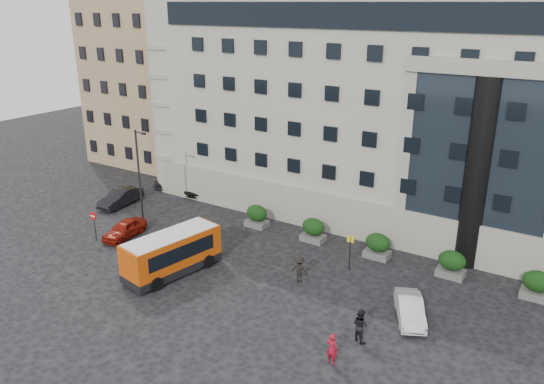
{
  "coord_description": "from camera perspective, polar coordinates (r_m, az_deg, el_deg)",
  "views": [
    {
      "loc": [
        18.4,
        -25.13,
        17.3
      ],
      "look_at": [
        0.06,
        3.73,
        5.0
      ],
      "focal_mm": 35.0,
      "sensor_mm": 36.0,
      "label": 1
    }
  ],
  "objects": [
    {
      "name": "pedestrian_c",
      "position": [
        34.89,
        2.99,
        -8.31
      ],
      "size": [
        1.2,
        0.77,
        1.77
      ],
      "primitive_type": "imported",
      "rotation": [
        0.0,
        0.0,
        3.25
      ],
      "color": "black",
      "rests_on": "ground"
    },
    {
      "name": "pedestrian_b",
      "position": [
        29.67,
        9.47,
        -13.95
      ],
      "size": [
        1.14,
        1.02,
        1.91
      ],
      "primitive_type": "imported",
      "rotation": [
        0.0,
        0.0,
        2.75
      ],
      "color": "black",
      "rests_on": "ground"
    },
    {
      "name": "no_entry_sign",
      "position": [
        42.56,
        -18.63,
        -2.88
      ],
      "size": [
        0.64,
        0.16,
        2.32
      ],
      "color": "#262628",
      "rests_on": "ground"
    },
    {
      "name": "pedestrian_a",
      "position": [
        27.92,
        6.47,
        -16.42
      ],
      "size": [
        0.67,
        0.48,
        1.74
      ],
      "primitive_type": "imported",
      "rotation": [
        0.0,
        0.0,
        3.04
      ],
      "color": "maroon",
      "rests_on": "ground"
    },
    {
      "name": "hedge_e",
      "position": [
        36.81,
        26.66,
        -8.92
      ],
      "size": [
        1.8,
        1.26,
        1.84
      ],
      "color": "#52524F",
      "rests_on": "ground"
    },
    {
      "name": "hedge_c",
      "position": [
        38.68,
        11.29,
        -5.66
      ],
      "size": [
        1.8,
        1.26,
        1.84
      ],
      "color": "#52524F",
      "rests_on": "ground"
    },
    {
      "name": "minibus",
      "position": [
        36.23,
        -10.71,
        -6.35
      ],
      "size": [
        3.56,
        7.06,
        2.82
      ],
      "rotation": [
        0.0,
        0.0,
        -0.19
      ],
      "color": "#C54409",
      "rests_on": "ground"
    },
    {
      "name": "ground",
      "position": [
        35.63,
        -3.34,
        -9.3
      ],
      "size": [
        120.0,
        120.0,
        0.0
      ],
      "primitive_type": "plane",
      "color": "black",
      "rests_on": "ground"
    },
    {
      "name": "white_taxi",
      "position": [
        32.18,
        14.62,
        -12.08
      ],
      "size": [
        3.02,
        4.19,
        1.31
      ],
      "primitive_type": "imported",
      "rotation": [
        0.0,
        0.0,
        0.46
      ],
      "color": "silver",
      "rests_on": "ground"
    },
    {
      "name": "bus_stop_sign",
      "position": [
        36.28,
        8.4,
        -5.85
      ],
      "size": [
        0.5,
        0.08,
        2.52
      ],
      "color": "#262628",
      "rests_on": "ground"
    },
    {
      "name": "apartment_far",
      "position": [
        78.01,
        -3.39,
        15.13
      ],
      "size": [
        13.0,
        13.0,
        22.0
      ],
      "primitive_type": "cube",
      "color": "#83674C",
      "rests_on": "ground"
    },
    {
      "name": "parked_car_c",
      "position": [
        53.92,
        -10.65,
        1.49
      ],
      "size": [
        2.54,
        4.91,
        1.36
      ],
      "primitive_type": "imported",
      "rotation": [
        0.0,
        0.0,
        0.14
      ],
      "color": "black",
      "rests_on": "ground"
    },
    {
      "name": "entrance_column",
      "position": [
        37.59,
        21.23,
        1.71
      ],
      "size": [
        1.8,
        1.8,
        13.0
      ],
      "primitive_type": "cylinder",
      "color": "black",
      "rests_on": "ground"
    },
    {
      "name": "parked_car_d",
      "position": [
        51.22,
        -7.26,
        0.7
      ],
      "size": [
        3.08,
        5.28,
        1.38
      ],
      "primitive_type": "imported",
      "rotation": [
        0.0,
        0.0,
        0.17
      ],
      "color": "black",
      "rests_on": "ground"
    },
    {
      "name": "street_lamp",
      "position": [
        43.34,
        -14.05,
        1.82
      ],
      "size": [
        1.16,
        0.18,
        8.0
      ],
      "color": "#262628",
      "rests_on": "ground"
    },
    {
      "name": "hedge_b",
      "position": [
        40.6,
        4.46,
        -4.06
      ],
      "size": [
        1.8,
        1.26,
        1.84
      ],
      "color": "#52524F",
      "rests_on": "ground"
    },
    {
      "name": "apartment_near",
      "position": [
        62.35,
        -10.97,
        12.72
      ],
      "size": [
        14.0,
        14.0,
        20.0
      ],
      "primitive_type": "cube",
      "color": "#8F7B53",
      "rests_on": "ground"
    },
    {
      "name": "red_truck",
      "position": [
        54.44,
        -3.06,
        2.7
      ],
      "size": [
        3.08,
        5.15,
        2.6
      ],
      "rotation": [
        0.0,
        0.0,
        -0.21
      ],
      "color": "#99100B",
      "rests_on": "ground"
    },
    {
      "name": "parked_car_b",
      "position": [
        49.47,
        -15.97,
        -0.56
      ],
      "size": [
        1.98,
        4.65,
        1.49
      ],
      "primitive_type": "imported",
      "rotation": [
        0.0,
        0.0,
        0.09
      ],
      "color": "black",
      "rests_on": "ground"
    },
    {
      "name": "hedge_a",
      "position": [
        43.06,
        -1.65,
        -2.57
      ],
      "size": [
        1.8,
        1.26,
        1.84
      ],
      "color": "#52524F",
      "rests_on": "ground"
    },
    {
      "name": "parked_car_a",
      "position": [
        42.77,
        -15.58,
        -3.85
      ],
      "size": [
        2.03,
        4.14,
        1.36
      ],
      "primitive_type": "imported",
      "rotation": [
        0.0,
        0.0,
        0.11
      ],
      "color": "maroon",
      "rests_on": "ground"
    },
    {
      "name": "hedge_d",
      "position": [
        37.4,
        18.75,
        -7.32
      ],
      "size": [
        1.8,
        1.26,
        1.84
      ],
      "color": "#52524F",
      "rests_on": "ground"
    },
    {
      "name": "civic_building",
      "position": [
        49.43,
        17.67,
        9.21
      ],
      "size": [
        44.0,
        24.0,
        18.0
      ],
      "primitive_type": "cube",
      "color": "#A7A393",
      "rests_on": "ground"
    }
  ]
}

